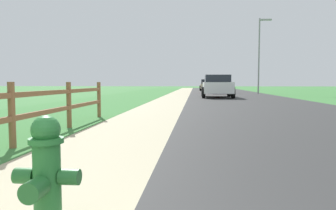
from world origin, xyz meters
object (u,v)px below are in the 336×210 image
fire_hydrant (46,178)px  parked_suv_white (217,86)px  parked_car_beige (207,85)px  parked_car_red (217,85)px  street_lamp (260,50)px

fire_hydrant → parked_suv_white: (2.50, 20.72, 0.39)m
fire_hydrant → parked_car_beige: 39.65m
parked_car_red → street_lamp: 5.30m
parked_car_red → parked_suv_white: bearing=-93.4°
street_lamp → fire_hydrant: bearing=-103.7°
parked_suv_white → parked_car_beige: parked_suv_white is taller
parked_car_beige → street_lamp: bearing=-66.9°
parked_suv_white → parked_car_red: 9.12m
parked_suv_white → parked_car_beige: bearing=90.0°
fire_hydrant → parked_car_red: (3.05, 29.82, 0.34)m
fire_hydrant → parked_suv_white: parked_suv_white is taller
parked_car_beige → street_lamp: 12.05m
parked_car_red → parked_car_beige: parked_car_red is taller
parked_car_beige → street_lamp: street_lamp is taller
parked_suv_white → street_lamp: 9.96m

